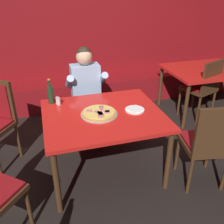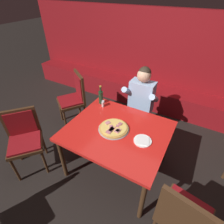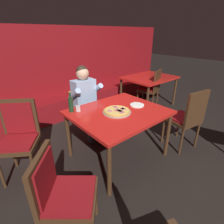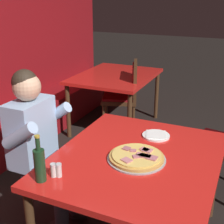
% 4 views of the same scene
% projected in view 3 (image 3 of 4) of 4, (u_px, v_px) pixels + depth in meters
% --- Properties ---
extents(ground_plane, '(24.00, 24.00, 0.00)m').
position_uv_depth(ground_plane, '(118.00, 155.00, 2.75)').
color(ground_plane, black).
extents(booth_wall_panel, '(6.80, 0.16, 1.90)m').
position_uv_depth(booth_wall_panel, '(52.00, 72.00, 3.86)').
color(booth_wall_panel, maroon).
rests_on(booth_wall_panel, ground_plane).
extents(booth_bench, '(6.46, 0.48, 0.46)m').
position_uv_depth(booth_bench, '(62.00, 107.00, 3.94)').
color(booth_bench, maroon).
rests_on(booth_bench, ground_plane).
extents(main_dining_table, '(1.26, 1.07, 0.76)m').
position_uv_depth(main_dining_table, '(118.00, 116.00, 2.47)').
color(main_dining_table, '#422816').
rests_on(main_dining_table, ground_plane).
extents(pizza, '(0.39, 0.39, 0.05)m').
position_uv_depth(pizza, '(117.00, 111.00, 2.39)').
color(pizza, '#9E9EA3').
rests_on(pizza, main_dining_table).
extents(plate_white_paper, '(0.21, 0.21, 0.02)m').
position_uv_depth(plate_white_paper, '(137.00, 105.00, 2.62)').
color(plate_white_paper, white).
rests_on(plate_white_paper, main_dining_table).
extents(beer_bottle, '(0.07, 0.07, 0.29)m').
position_uv_depth(beer_bottle, '(71.00, 104.00, 2.38)').
color(beer_bottle, '#19381E').
rests_on(beer_bottle, main_dining_table).
extents(shaker_parmesan, '(0.04, 0.04, 0.09)m').
position_uv_depth(shaker_parmesan, '(77.00, 109.00, 2.42)').
color(shaker_parmesan, silver).
rests_on(shaker_parmesan, main_dining_table).
extents(shaker_red_pepper_flakes, '(0.04, 0.04, 0.09)m').
position_uv_depth(shaker_red_pepper_flakes, '(79.00, 109.00, 2.40)').
color(shaker_red_pepper_flakes, silver).
rests_on(shaker_red_pepper_flakes, main_dining_table).
extents(diner_seated_blue_shirt, '(0.53, 0.53, 1.27)m').
position_uv_depth(diner_seated_blue_shirt, '(87.00, 100.00, 2.98)').
color(diner_seated_blue_shirt, black).
rests_on(diner_seated_blue_shirt, ground_plane).
extents(dining_chair_far_right, '(0.56, 0.56, 0.98)m').
position_uv_depth(dining_chair_far_right, '(152.00, 87.00, 4.16)').
color(dining_chair_far_right, '#422816').
rests_on(dining_chair_far_right, ground_plane).
extents(dining_chair_by_booth, '(0.61, 0.61, 1.02)m').
position_uv_depth(dining_chair_by_booth, '(19.00, 134.00, 2.20)').
color(dining_chair_by_booth, '#422816').
rests_on(dining_chair_by_booth, ground_plane).
extents(dining_chair_side_aisle, '(0.51, 0.51, 1.00)m').
position_uv_depth(dining_chair_side_aisle, '(188.00, 116.00, 2.71)').
color(dining_chair_side_aisle, '#422816').
rests_on(dining_chair_side_aisle, ground_plane).
extents(dining_chair_near_left, '(0.62, 0.62, 0.92)m').
position_uv_depth(dining_chair_near_left, '(61.00, 191.00, 1.46)').
color(dining_chair_near_left, '#422816').
rests_on(dining_chair_near_left, ground_plane).
extents(background_dining_table, '(1.23, 0.97, 0.76)m').
position_uv_depth(background_dining_table, '(149.00, 80.00, 4.34)').
color(background_dining_table, '#422816').
rests_on(background_dining_table, ground_plane).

